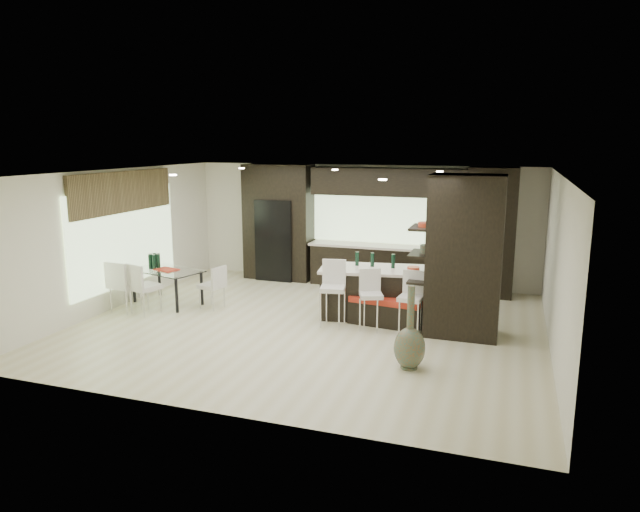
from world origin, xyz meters
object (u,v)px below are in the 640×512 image
(chair_end, at_px, (212,289))
(kitchen_island, at_px, (381,293))
(stool_mid, at_px, (371,306))
(chair_near, at_px, (145,290))
(stool_right, at_px, (410,309))
(dining_table, at_px, (168,287))
(chair_far, at_px, (125,288))
(bench, at_px, (387,311))
(floor_vase, at_px, (410,328))
(stool_left, at_px, (333,300))

(chair_end, bearing_deg, kitchen_island, -70.53)
(stool_mid, height_order, chair_near, chair_near)
(stool_right, bearing_deg, kitchen_island, 137.67)
(kitchen_island, bearing_deg, chair_near, -173.22)
(dining_table, height_order, chair_far, chair_far)
(bench, bearing_deg, dining_table, -172.16)
(stool_mid, distance_m, bench, 0.45)
(stool_right, bearing_deg, dining_table, -177.17)
(chair_end, bearing_deg, bench, -77.63)
(kitchen_island, height_order, chair_end, kitchen_island)
(dining_table, height_order, chair_end, chair_end)
(kitchen_island, height_order, chair_far, kitchen_island)
(floor_vase, bearing_deg, kitchen_island, 112.53)
(chair_far, bearing_deg, chair_end, 32.45)
(dining_table, distance_m, chair_near, 0.74)
(stool_mid, distance_m, stool_right, 0.69)
(floor_vase, height_order, chair_far, floor_vase)
(stool_mid, bearing_deg, chair_end, 153.35)
(stool_left, bearing_deg, bench, 12.89)
(kitchen_island, distance_m, stool_left, 1.05)
(stool_mid, bearing_deg, stool_right, -22.10)
(dining_table, relative_size, chair_end, 1.83)
(bench, distance_m, floor_vase, 2.03)
(stool_mid, bearing_deg, stool_left, 159.94)
(bench, bearing_deg, stool_right, -30.83)
(bench, xyz_separation_m, chair_end, (-3.47, -0.09, 0.14))
(stool_right, height_order, chair_far, chair_far)
(chair_near, bearing_deg, kitchen_island, 33.40)
(stool_right, relative_size, floor_vase, 0.70)
(bench, bearing_deg, chair_far, -163.83)
(stool_mid, height_order, dining_table, stool_mid)
(bench, distance_m, chair_near, 4.55)
(stool_right, xyz_separation_m, floor_vase, (0.25, -1.49, 0.18))
(stool_mid, relative_size, floor_vase, 0.69)
(stool_mid, bearing_deg, chair_near, 164.24)
(bench, height_order, floor_vase, floor_vase)
(kitchen_island, distance_m, dining_table, 4.30)
(bench, distance_m, dining_table, 4.48)
(stool_mid, relative_size, dining_table, 0.59)
(chair_near, bearing_deg, bench, 27.81)
(stool_mid, distance_m, dining_table, 4.28)
(stool_mid, distance_m, chair_end, 3.27)
(kitchen_island, relative_size, stool_right, 2.57)
(bench, distance_m, chair_end, 3.47)
(stool_left, height_order, chair_end, stool_left)
(chair_near, bearing_deg, floor_vase, 6.13)
(stool_left, xyz_separation_m, chair_near, (-3.59, -0.43, -0.02))
(chair_far, bearing_deg, stool_mid, 11.30)
(chair_near, bearing_deg, dining_table, 107.45)
(stool_left, bearing_deg, chair_near, 176.27)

